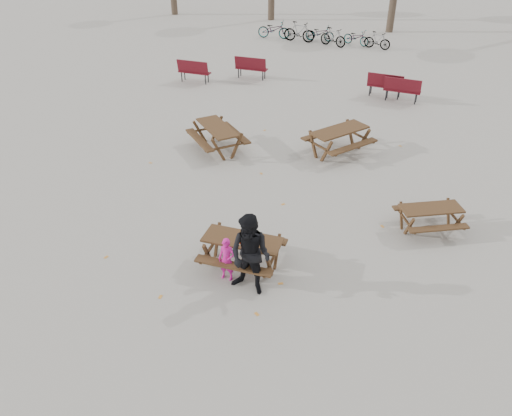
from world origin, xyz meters
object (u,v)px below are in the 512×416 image
(picnic_table_east, at_px, (429,219))
(picnic_table_far, at_px, (339,141))
(child, at_px, (227,259))
(picnic_table_north, at_px, (218,138))
(adult, at_px, (250,255))
(main_picnic_table, at_px, (242,245))
(food_tray, at_px, (242,239))
(soda_bottle, at_px, (240,242))

(picnic_table_east, xyz_separation_m, picnic_table_far, (-3.03, 3.72, 0.09))
(child, xyz_separation_m, picnic_table_far, (1.22, 7.16, -0.11))
(picnic_table_east, height_order, picnic_table_north, picnic_table_north)
(picnic_table_north, xyz_separation_m, picnic_table_far, (3.93, 1.01, 0.01))
(adult, height_order, picnic_table_north, adult)
(adult, height_order, picnic_table_east, adult)
(main_picnic_table, relative_size, adult, 0.93)
(food_tray, relative_size, picnic_table_east, 0.12)
(picnic_table_north, bearing_deg, main_picnic_table, -18.00)
(food_tray, bearing_deg, soda_bottle, -78.84)
(soda_bottle, bearing_deg, adult, -51.84)
(picnic_table_north, relative_size, picnic_table_far, 0.98)
(child, height_order, picnic_table_far, child)
(picnic_table_east, bearing_deg, main_picnic_table, -170.75)
(child, xyz_separation_m, picnic_table_east, (4.26, 3.44, -0.20))
(main_picnic_table, xyz_separation_m, picnic_table_far, (1.04, 6.62, -0.16))
(main_picnic_table, height_order, picnic_table_far, picnic_table_far)
(child, bearing_deg, main_picnic_table, 71.07)
(main_picnic_table, relative_size, food_tray, 10.00)
(child, relative_size, picnic_table_far, 0.54)
(soda_bottle, distance_m, adult, 0.69)
(picnic_table_east, bearing_deg, picnic_table_far, 102.97)
(main_picnic_table, relative_size, child, 1.68)
(food_tray, height_order, picnic_table_east, food_tray)
(main_picnic_table, bearing_deg, picnic_table_far, 81.04)
(picnic_table_north, bearing_deg, adult, -17.53)
(adult, bearing_deg, picnic_table_far, 94.67)
(adult, bearing_deg, food_tray, 132.06)
(main_picnic_table, height_order, picnic_table_north, picnic_table_north)
(soda_bottle, bearing_deg, picnic_table_far, 81.60)
(picnic_table_east, height_order, picnic_table_far, picnic_table_far)
(soda_bottle, relative_size, picnic_table_far, 0.09)
(main_picnic_table, relative_size, picnic_table_far, 0.90)
(food_tray, distance_m, soda_bottle, 0.18)
(soda_bottle, distance_m, child, 0.49)
(food_tray, xyz_separation_m, child, (-0.18, -0.48, -0.26))
(child, distance_m, picnic_table_east, 5.48)
(picnic_table_east, bearing_deg, soda_bottle, -168.52)
(adult, bearing_deg, picnic_table_east, 54.53)
(soda_bottle, height_order, child, child)
(main_picnic_table, bearing_deg, soda_bottle, -81.33)
(food_tray, distance_m, child, 0.58)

